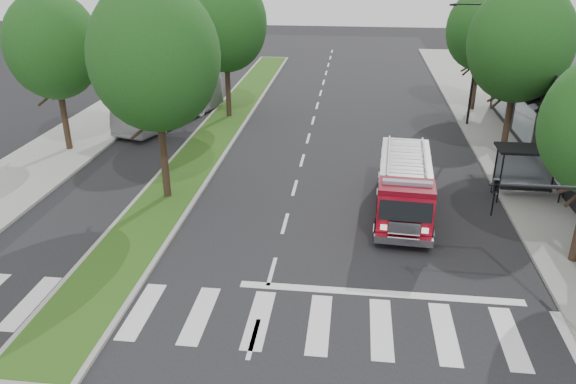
{
  "coord_description": "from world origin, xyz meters",
  "views": [
    {
      "loc": [
        2.77,
        -17.99,
        11.33
      ],
      "look_at": [
        0.21,
        3.41,
        1.8
      ],
      "focal_mm": 35.0,
      "sensor_mm": 36.0,
      "label": 1
    }
  ],
  "objects": [
    {
      "name": "ground",
      "position": [
        0.0,
        0.0,
        0.0
      ],
      "size": [
        140.0,
        140.0,
        0.0
      ],
      "primitive_type": "plane",
      "color": "black",
      "rests_on": "ground"
    },
    {
      "name": "sidewalk_right",
      "position": [
        12.5,
        10.0,
        0.07
      ],
      "size": [
        5.0,
        80.0,
        0.15
      ],
      "primitive_type": "cube",
      "color": "gray",
      "rests_on": "ground"
    },
    {
      "name": "sidewalk_left",
      "position": [
        -14.5,
        10.0,
        0.07
      ],
      "size": [
        5.0,
        80.0,
        0.15
      ],
      "primitive_type": "cube",
      "color": "gray",
      "rests_on": "ground"
    },
    {
      "name": "median",
      "position": [
        -6.0,
        18.0,
        0.08
      ],
      "size": [
        3.0,
        50.0,
        0.15
      ],
      "color": "gray",
      "rests_on": "ground"
    },
    {
      "name": "bus_shelter",
      "position": [
        11.2,
        8.15,
        2.04
      ],
      "size": [
        3.2,
        1.6,
        2.61
      ],
      "color": "black",
      "rests_on": "ground"
    },
    {
      "name": "tree_right_mid",
      "position": [
        11.5,
        14.0,
        6.49
      ],
      "size": [
        5.6,
        5.6,
        9.72
      ],
      "color": "black",
      "rests_on": "ground"
    },
    {
      "name": "tree_right_far",
      "position": [
        11.5,
        24.0,
        5.84
      ],
      "size": [
        5.0,
        5.0,
        8.73
      ],
      "color": "black",
      "rests_on": "ground"
    },
    {
      "name": "tree_median_near",
      "position": [
        -6.0,
        6.0,
        6.81
      ],
      "size": [
        5.8,
        5.8,
        10.16
      ],
      "color": "black",
      "rests_on": "ground"
    },
    {
      "name": "tree_median_far",
      "position": [
        -6.0,
        20.0,
        6.49
      ],
      "size": [
        5.6,
        5.6,
        9.72
      ],
      "color": "black",
      "rests_on": "ground"
    },
    {
      "name": "tree_left_mid",
      "position": [
        -14.0,
        12.0,
        6.16
      ],
      "size": [
        5.2,
        5.2,
        9.16
      ],
      "color": "black",
      "rests_on": "ground"
    },
    {
      "name": "streetlight_right_far",
      "position": [
        10.35,
        20.0,
        4.48
      ],
      "size": [
        2.11,
        0.2,
        8.0
      ],
      "color": "black",
      "rests_on": "ground"
    },
    {
      "name": "fire_engine",
      "position": [
        5.23,
        5.79,
        1.29
      ],
      "size": [
        2.81,
        7.86,
        2.68
      ],
      "rotation": [
        0.0,
        0.0,
        -0.06
      ],
      "color": "#660510",
      "rests_on": "ground"
    },
    {
      "name": "city_bus",
      "position": [
        -9.66,
        18.48,
        1.4
      ],
      "size": [
        5.23,
        10.29,
        2.8
      ],
      "primitive_type": "imported",
      "rotation": [
        0.0,
        0.0,
        -0.3
      ],
      "color": "#ABABAF",
      "rests_on": "ground"
    }
  ]
}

